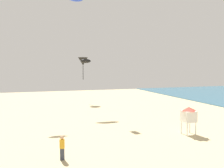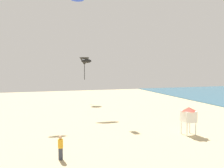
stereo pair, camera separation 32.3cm
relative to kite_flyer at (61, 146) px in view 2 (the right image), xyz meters
The scene contains 4 objects.
kite_flyer is the anchor object (origin of this frame).
lifeguard_stand 12.04m from the kite_flyer, 12.71° to the left, with size 1.10×1.10×2.55m.
kite_black_parafoil 16.35m from the kite_flyer, 72.22° to the left, with size 1.32×0.37×0.51m.
kite_black_delta 27.32m from the kite_flyer, 75.81° to the left, with size 1.70×1.70×3.87m.
Camera 2 is at (-2.79, -2.90, 6.20)m, focal length 39.02 mm.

